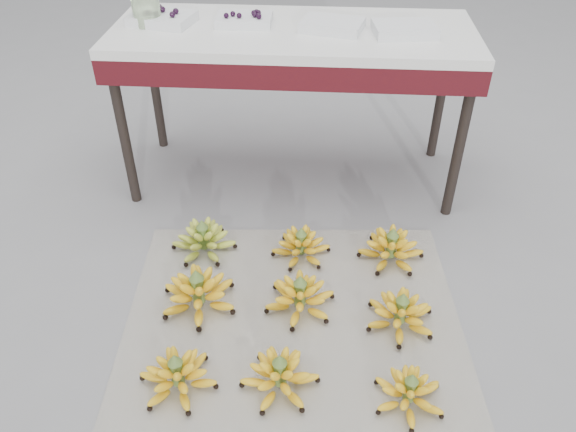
# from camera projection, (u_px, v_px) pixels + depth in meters

# --- Properties ---
(ground) EXTENTS (60.00, 60.00, 0.00)m
(ground) POSITION_uv_depth(u_px,v_px,m) (312.00, 332.00, 2.07)
(ground) COLOR gray
(ground) RESTS_ON ground
(newspaper_mat) EXTENTS (1.32, 1.13, 0.01)m
(newspaper_mat) POSITION_uv_depth(u_px,v_px,m) (293.00, 317.00, 2.13)
(newspaper_mat) COLOR white
(newspaper_mat) RESTS_ON ground
(bunch_front_left) EXTENTS (0.33, 0.33, 0.16)m
(bunch_front_left) POSITION_uv_depth(u_px,v_px,m) (178.00, 376.00, 1.84)
(bunch_front_left) COLOR yellow
(bunch_front_left) RESTS_ON newspaper_mat
(bunch_front_center) EXTENTS (0.31, 0.31, 0.16)m
(bunch_front_center) POSITION_uv_depth(u_px,v_px,m) (280.00, 376.00, 1.84)
(bunch_front_center) COLOR yellow
(bunch_front_center) RESTS_ON newspaper_mat
(bunch_front_right) EXTENTS (0.24, 0.24, 0.14)m
(bunch_front_right) POSITION_uv_depth(u_px,v_px,m) (409.00, 393.00, 1.80)
(bunch_front_right) COLOR yellow
(bunch_front_right) RESTS_ON newspaper_mat
(bunch_mid_left) EXTENTS (0.39, 0.39, 0.18)m
(bunch_mid_left) POSITION_uv_depth(u_px,v_px,m) (198.00, 293.00, 2.13)
(bunch_mid_left) COLOR yellow
(bunch_mid_left) RESTS_ON newspaper_mat
(bunch_mid_center) EXTENTS (0.34, 0.34, 0.16)m
(bunch_mid_center) POSITION_uv_depth(u_px,v_px,m) (300.00, 297.00, 2.13)
(bunch_mid_center) COLOR yellow
(bunch_mid_center) RESTS_ON newspaper_mat
(bunch_mid_right) EXTENTS (0.26, 0.26, 0.16)m
(bunch_mid_right) POSITION_uv_depth(u_px,v_px,m) (401.00, 314.00, 2.06)
(bunch_mid_right) COLOR yellow
(bunch_mid_right) RESTS_ON newspaper_mat
(bunch_back_left) EXTENTS (0.30, 0.30, 0.16)m
(bunch_back_left) POSITION_uv_depth(u_px,v_px,m) (204.00, 240.00, 2.39)
(bunch_back_left) COLOR #81A530
(bunch_back_left) RESTS_ON newspaper_mat
(bunch_back_center) EXTENTS (0.25, 0.25, 0.15)m
(bunch_back_center) POSITION_uv_depth(u_px,v_px,m) (301.00, 246.00, 2.37)
(bunch_back_center) COLOR yellow
(bunch_back_center) RESTS_ON newspaper_mat
(bunch_back_right) EXTENTS (0.28, 0.28, 0.16)m
(bunch_back_right) POSITION_uv_depth(u_px,v_px,m) (391.00, 248.00, 2.35)
(bunch_back_right) COLOR yellow
(bunch_back_right) RESTS_ON newspaper_mat
(vendor_table) EXTENTS (1.60, 0.64, 0.77)m
(vendor_table) POSITION_uv_depth(u_px,v_px,m) (293.00, 48.00, 2.50)
(vendor_table) COLOR black
(vendor_table) RESTS_ON ground
(tray_far_left) EXTENTS (0.30, 0.25, 0.07)m
(tray_far_left) POSITION_uv_depth(u_px,v_px,m) (162.00, 18.00, 2.48)
(tray_far_left) COLOR silver
(tray_far_left) RESTS_ON vendor_table
(tray_left) EXTENTS (0.25, 0.18, 0.06)m
(tray_left) POSITION_uv_depth(u_px,v_px,m) (245.00, 19.00, 2.48)
(tray_left) COLOR silver
(tray_left) RESTS_ON vendor_table
(tray_right) EXTENTS (0.29, 0.24, 0.04)m
(tray_right) POSITION_uv_depth(u_px,v_px,m) (332.00, 25.00, 2.42)
(tray_right) COLOR silver
(tray_right) RESTS_ON vendor_table
(tray_far_right) EXTENTS (0.28, 0.22, 0.04)m
(tray_far_right) POSITION_uv_depth(u_px,v_px,m) (404.00, 29.00, 2.38)
(tray_far_right) COLOR silver
(tray_far_right) RESTS_ON vendor_table
(glass_jar) EXTENTS (0.14, 0.14, 0.15)m
(glass_jar) POSITION_uv_depth(u_px,v_px,m) (146.00, 7.00, 2.43)
(glass_jar) COLOR #D6F2C0
(glass_jar) RESTS_ON vendor_table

